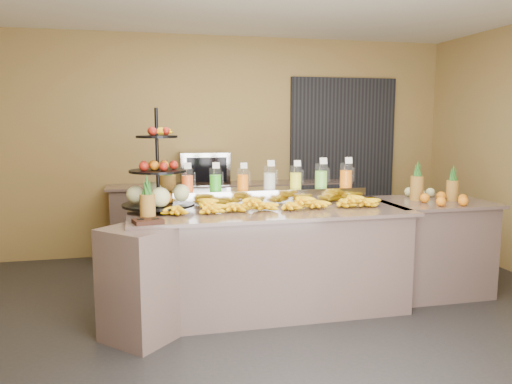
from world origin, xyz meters
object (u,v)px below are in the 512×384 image
object	(u,v)px
right_fruit_pile	(438,194)
oven_warmer	(205,168)
condiment_caddy	(148,221)
banana_heap	(276,202)
fruit_stand	(163,184)
pitcher_tray	(269,196)

from	to	relation	value
right_fruit_pile	oven_warmer	size ratio (longest dim) A/B	0.76
condiment_caddy	oven_warmer	size ratio (longest dim) A/B	0.36
banana_heap	fruit_stand	distance (m)	1.02
condiment_caddy	right_fruit_pile	xyz separation A→B (m)	(2.80, 0.42, 0.06)
condiment_caddy	right_fruit_pile	distance (m)	2.83
right_fruit_pile	oven_warmer	world-z (taller)	oven_warmer
banana_heap	right_fruit_pile	world-z (taller)	right_fruit_pile
fruit_stand	condiment_caddy	xyz separation A→B (m)	(-0.15, -0.58, -0.21)
pitcher_tray	banana_heap	size ratio (longest dim) A/B	0.94
oven_warmer	banana_heap	bearing A→B (deg)	-75.94
banana_heap	right_fruit_pile	bearing A→B (deg)	1.67
banana_heap	right_fruit_pile	size ratio (longest dim) A/B	4.26
condiment_caddy	oven_warmer	distance (m)	2.47
pitcher_tray	right_fruit_pile	bearing A→B (deg)	-8.94
pitcher_tray	condiment_caddy	xyz separation A→B (m)	(-1.15, -0.68, -0.06)
pitcher_tray	banana_heap	bearing A→B (deg)	-94.27
fruit_stand	oven_warmer	size ratio (longest dim) A/B	1.49
banana_heap	right_fruit_pile	distance (m)	1.67
right_fruit_pile	banana_heap	bearing A→B (deg)	-178.33
banana_heap	pitcher_tray	bearing A→B (deg)	85.73
fruit_stand	right_fruit_pile	xyz separation A→B (m)	(2.65, -0.16, -0.15)
fruit_stand	condiment_caddy	size ratio (longest dim) A/B	4.12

